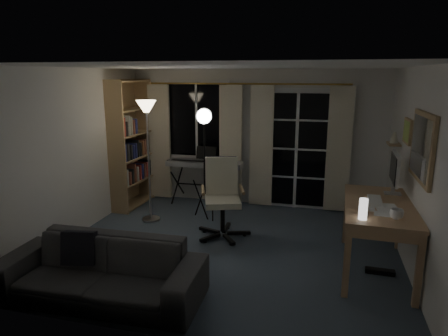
{
  "coord_description": "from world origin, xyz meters",
  "views": [
    {
      "loc": [
        1.21,
        -4.92,
        2.3
      ],
      "look_at": [
        -0.13,
        0.35,
        1.03
      ],
      "focal_mm": 32.0,
      "sensor_mm": 36.0,
      "label": 1
    }
  ],
  "objects_px": {
    "studio_light": "(204,129)",
    "office_chair": "(222,190)",
    "bookshelf": "(128,147)",
    "desk": "(379,212)",
    "keyboard_piano": "(205,165)",
    "sofa": "(100,261)",
    "monitor": "(395,170)",
    "mug": "(397,213)",
    "torchiere_lamp": "(147,125)"
  },
  "relations": [
    {
      "from": "mug",
      "to": "office_chair",
      "type": "bearing_deg",
      "value": 152.24
    },
    {
      "from": "keyboard_piano",
      "to": "desk",
      "type": "distance_m",
      "value": 3.29
    },
    {
      "from": "bookshelf",
      "to": "torchiere_lamp",
      "type": "xyz_separation_m",
      "value": [
        0.68,
        -0.64,
        0.49
      ]
    },
    {
      "from": "bookshelf",
      "to": "desk",
      "type": "distance_m",
      "value": 4.31
    },
    {
      "from": "keyboard_piano",
      "to": "bookshelf",
      "type": "bearing_deg",
      "value": -165.98
    },
    {
      "from": "bookshelf",
      "to": "monitor",
      "type": "distance_m",
      "value": 4.34
    },
    {
      "from": "keyboard_piano",
      "to": "monitor",
      "type": "distance_m",
      "value": 3.26
    },
    {
      "from": "monitor",
      "to": "keyboard_piano",
      "type": "bearing_deg",
      "value": 156.14
    },
    {
      "from": "bookshelf",
      "to": "monitor",
      "type": "bearing_deg",
      "value": -12.68
    },
    {
      "from": "keyboard_piano",
      "to": "sofa",
      "type": "bearing_deg",
      "value": -93.0
    },
    {
      "from": "torchiere_lamp",
      "to": "office_chair",
      "type": "xyz_separation_m",
      "value": [
        1.26,
        -0.25,
        -0.88
      ]
    },
    {
      "from": "bookshelf",
      "to": "desk",
      "type": "xyz_separation_m",
      "value": [
        4.01,
        -1.53,
        -0.33
      ]
    },
    {
      "from": "office_chair",
      "to": "monitor",
      "type": "relative_size",
      "value": 1.89
    },
    {
      "from": "torchiere_lamp",
      "to": "studio_light",
      "type": "bearing_deg",
      "value": 15.37
    },
    {
      "from": "desk",
      "to": "monitor",
      "type": "distance_m",
      "value": 0.65
    },
    {
      "from": "keyboard_piano",
      "to": "desk",
      "type": "height_order",
      "value": "keyboard_piano"
    },
    {
      "from": "desk",
      "to": "monitor",
      "type": "relative_size",
      "value": 2.64
    },
    {
      "from": "desk",
      "to": "sofa",
      "type": "distance_m",
      "value": 3.18
    },
    {
      "from": "mug",
      "to": "sofa",
      "type": "relative_size",
      "value": 0.06
    },
    {
      "from": "studio_light",
      "to": "monitor",
      "type": "height_order",
      "value": "studio_light"
    },
    {
      "from": "desk",
      "to": "mug",
      "type": "bearing_deg",
      "value": -76.52
    },
    {
      "from": "office_chair",
      "to": "desk",
      "type": "bearing_deg",
      "value": -35.76
    },
    {
      "from": "bookshelf",
      "to": "torchiere_lamp",
      "type": "relative_size",
      "value": 1.16
    },
    {
      "from": "office_chair",
      "to": "mug",
      "type": "height_order",
      "value": "office_chair"
    },
    {
      "from": "bookshelf",
      "to": "sofa",
      "type": "xyz_separation_m",
      "value": [
        1.16,
        -2.91,
        -0.64
      ]
    },
    {
      "from": "sofa",
      "to": "keyboard_piano",
      "type": "bearing_deg",
      "value": 86.12
    },
    {
      "from": "office_chair",
      "to": "bookshelf",
      "type": "bearing_deg",
      "value": 136.81
    },
    {
      "from": "mug",
      "to": "monitor",
      "type": "bearing_deg",
      "value": 84.23
    },
    {
      "from": "keyboard_piano",
      "to": "office_chair",
      "type": "distance_m",
      "value": 1.38
    },
    {
      "from": "keyboard_piano",
      "to": "studio_light",
      "type": "bearing_deg",
      "value": -73.47
    },
    {
      "from": "bookshelf",
      "to": "desk",
      "type": "height_order",
      "value": "bookshelf"
    },
    {
      "from": "studio_light",
      "to": "sofa",
      "type": "xyz_separation_m",
      "value": [
        -0.37,
        -2.5,
        -1.07
      ]
    },
    {
      "from": "studio_light",
      "to": "sofa",
      "type": "relative_size",
      "value": 0.87
    },
    {
      "from": "office_chair",
      "to": "sofa",
      "type": "relative_size",
      "value": 0.53
    },
    {
      "from": "monitor",
      "to": "desk",
      "type": "bearing_deg",
      "value": -111.37
    },
    {
      "from": "torchiere_lamp",
      "to": "desk",
      "type": "relative_size",
      "value": 1.21
    },
    {
      "from": "monitor",
      "to": "sofa",
      "type": "relative_size",
      "value": 0.28
    },
    {
      "from": "keyboard_piano",
      "to": "office_chair",
      "type": "xyz_separation_m",
      "value": [
        0.64,
        -1.23,
        -0.08
      ]
    },
    {
      "from": "office_chair",
      "to": "torchiere_lamp",
      "type": "bearing_deg",
      "value": 150.25
    },
    {
      "from": "studio_light",
      "to": "office_chair",
      "type": "relative_size",
      "value": 1.63
    },
    {
      "from": "studio_light",
      "to": "office_chair",
      "type": "bearing_deg",
      "value": -66.52
    },
    {
      "from": "bookshelf",
      "to": "office_chair",
      "type": "distance_m",
      "value": 2.17
    },
    {
      "from": "sofa",
      "to": "mug",
      "type": "bearing_deg",
      "value": 15.18
    },
    {
      "from": "bookshelf",
      "to": "studio_light",
      "type": "bearing_deg",
      "value": -13.19
    },
    {
      "from": "torchiere_lamp",
      "to": "studio_light",
      "type": "height_order",
      "value": "torchiere_lamp"
    },
    {
      "from": "office_chair",
      "to": "monitor",
      "type": "distance_m",
      "value": 2.33
    },
    {
      "from": "torchiere_lamp",
      "to": "keyboard_piano",
      "type": "bearing_deg",
      "value": 57.61
    },
    {
      "from": "mug",
      "to": "keyboard_piano",
      "type": "bearing_deg",
      "value": 139.86
    },
    {
      "from": "desk",
      "to": "keyboard_piano",
      "type": "bearing_deg",
      "value": 147.57
    },
    {
      "from": "mug",
      "to": "torchiere_lamp",
      "type": "bearing_deg",
      "value": 157.89
    }
  ]
}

